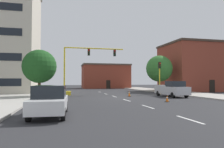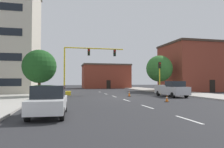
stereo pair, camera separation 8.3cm
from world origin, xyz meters
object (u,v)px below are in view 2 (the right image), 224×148
traffic_cone_roadside_a (167,99)px  traffic_cone_roadside_b (129,94)px  traffic_signal_gantry (73,79)px  tree_right_mid (159,69)px  pickup_truck_silver (172,89)px  tree_left_near (39,66)px  traffic_light_pole_right (160,71)px  sedan_white_near_left (49,100)px

traffic_cone_roadside_a → traffic_cone_roadside_b: traffic_cone_roadside_b is taller
traffic_signal_gantry → tree_right_mid: 16.12m
pickup_truck_silver → traffic_cone_roadside_a: bearing=-122.6°
tree_left_near → traffic_cone_roadside_a: 15.54m
pickup_truck_silver → traffic_light_pole_right: bearing=84.2°
tree_right_mid → traffic_cone_roadside_a: tree_right_mid is taller
traffic_signal_gantry → traffic_light_pole_right: traffic_signal_gantry is taller
traffic_signal_gantry → traffic_light_pole_right: (12.50, -1.72, 1.26)m
tree_left_near → tree_right_mid: 21.07m
traffic_cone_roadside_a → traffic_cone_roadside_b: 7.56m
pickup_truck_silver → traffic_cone_roadside_b: bearing=162.8°
traffic_light_pole_right → sedan_white_near_left: (-14.56, -15.83, -2.64)m
sedan_white_near_left → tree_right_mid: bearing=51.5°
tree_left_near → sedan_white_near_left: tree_left_near is taller
traffic_signal_gantry → pickup_truck_silver: (12.07, -5.95, -1.29)m
pickup_truck_silver → traffic_cone_roadside_b: (-5.13, 1.59, -0.60)m
traffic_signal_gantry → traffic_cone_roadside_a: size_ratio=15.21×
traffic_cone_roadside_b → tree_right_mid: bearing=45.9°
sedan_white_near_left → pickup_truck_silver: bearing=39.4°
traffic_signal_gantry → traffic_cone_roadside_b: traffic_signal_gantry is taller
traffic_signal_gantry → pickup_truck_silver: traffic_signal_gantry is taller
traffic_signal_gantry → tree_right_mid: traffic_signal_gantry is taller
sedan_white_near_left → traffic_cone_roadside_a: (10.39, 5.76, -0.58)m
traffic_signal_gantry → traffic_cone_roadside_b: size_ratio=12.36×
tree_left_near → traffic_cone_roadside_a: (12.54, -8.49, -3.47)m
tree_left_near → tree_right_mid: tree_right_mid is taller
traffic_light_pole_right → traffic_cone_roadside_a: size_ratio=7.70×
pickup_truck_silver → tree_right_mid: bearing=72.1°
tree_right_mid → sedan_white_near_left: (-17.46, -21.93, -3.33)m
tree_left_near → sedan_white_near_left: size_ratio=1.27×
pickup_truck_silver → traffic_cone_roadside_b: pickup_truck_silver is taller
traffic_cone_roadside_b → traffic_cone_roadside_a: bearing=-79.4°
traffic_light_pole_right → tree_right_mid: (2.90, 6.09, 0.69)m
traffic_signal_gantry → tree_left_near: size_ratio=1.63×
traffic_signal_gantry → sedan_white_near_left: bearing=-96.7°
sedan_white_near_left → traffic_cone_roadside_b: sedan_white_near_left is taller
traffic_cone_roadside_a → tree_left_near: bearing=145.9°
sedan_white_near_left → traffic_cone_roadside_a: 11.89m
pickup_truck_silver → sedan_white_near_left: bearing=-140.6°
traffic_signal_gantry → tree_left_near: traffic_signal_gantry is taller
traffic_light_pole_right → pickup_truck_silver: 4.96m
traffic_light_pole_right → sedan_white_near_left: traffic_light_pole_right is taller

